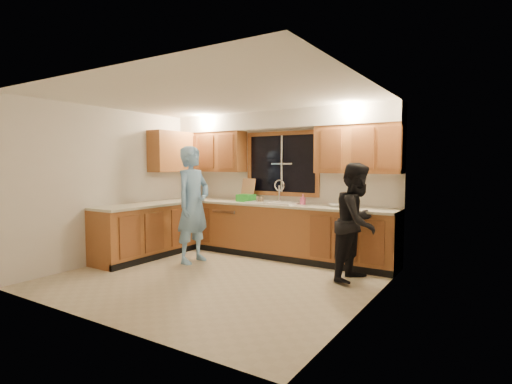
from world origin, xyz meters
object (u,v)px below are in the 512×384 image
at_px(woman, 357,222).
at_px(soap_bottle, 303,199).
at_px(stove, 118,236).
at_px(dishwasher, 233,228).
at_px(man, 193,204).
at_px(dish_crate, 246,198).
at_px(knife_block, 193,192).
at_px(sink, 274,206).
at_px(bowl, 335,205).

distance_m(woman, soap_bottle, 1.38).
height_order(stove, soap_bottle, soap_bottle).
relative_size(dishwasher, soap_bottle, 4.81).
bearing_deg(man, dish_crate, -15.90).
distance_m(man, knife_block, 1.46).
bearing_deg(stove, knife_block, 91.55).
bearing_deg(dish_crate, woman, -16.39).
distance_m(sink, knife_block, 1.86).
bearing_deg(man, sink, -39.95).
distance_m(dishwasher, man, 1.18).
relative_size(dish_crate, bowl, 1.30).
height_order(sink, bowl, sink).
height_order(sink, dish_crate, sink).
distance_m(knife_block, dish_crate, 1.26).
distance_m(stove, soap_bottle, 3.04).
bearing_deg(sink, soap_bottle, 7.08).
distance_m(stove, man, 1.28).
distance_m(stove, dish_crate, 2.27).
bearing_deg(woman, man, 105.58).
bearing_deg(bowl, man, -151.93).
bearing_deg(man, woman, -80.93).
height_order(man, knife_block, man).
bearing_deg(stove, soap_bottle, 39.16).
distance_m(sink, dishwasher, 0.96).
xyz_separation_m(knife_block, dish_crate, (1.26, -0.01, -0.05)).
xyz_separation_m(woman, dish_crate, (-2.27, 0.67, 0.18)).
xyz_separation_m(sink, dishwasher, (-0.85, -0.01, -0.45)).
bearing_deg(sink, dish_crate, 178.77).
xyz_separation_m(man, soap_bottle, (1.41, 1.13, 0.06)).
bearing_deg(dishwasher, soap_bottle, 3.31).
xyz_separation_m(stove, bowl, (2.92, 1.83, 0.50)).
xyz_separation_m(dish_crate, soap_bottle, (1.11, 0.05, 0.02)).
bearing_deg(dishwasher, bowl, 0.51).
relative_size(dishwasher, stove, 0.91).
bearing_deg(bowl, soap_bottle, 174.11).
distance_m(dishwasher, dish_crate, 0.63).
xyz_separation_m(dishwasher, knife_block, (-1.00, 0.04, 0.63)).
bearing_deg(knife_block, man, -88.90).
relative_size(stove, woman, 0.56).
relative_size(sink, knife_block, 3.63).
bearing_deg(sink, dishwasher, -179.01).
xyz_separation_m(dishwasher, bowl, (1.97, 0.02, 0.54)).
relative_size(woman, knife_block, 6.81).
xyz_separation_m(sink, soap_bottle, (0.52, 0.06, 0.14)).
bearing_deg(dishwasher, woman, -14.19).
height_order(sink, woman, woman).
distance_m(dish_crate, soap_bottle, 1.11).
bearing_deg(bowl, dishwasher, -179.49).
bearing_deg(bowl, woman, -49.18).
xyz_separation_m(man, dish_crate, (0.31, 1.08, 0.04)).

